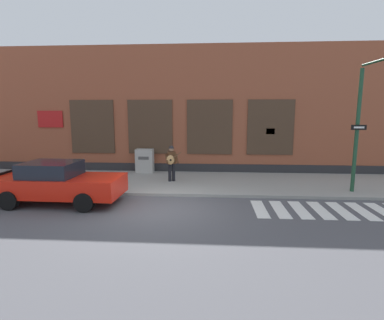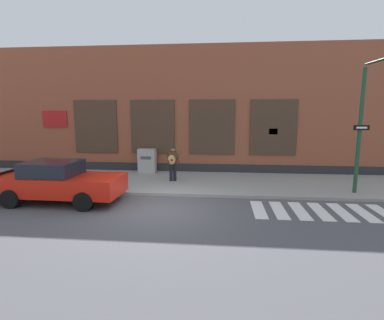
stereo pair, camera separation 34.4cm
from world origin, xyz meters
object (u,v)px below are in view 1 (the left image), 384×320
(utility_box, at_px, (145,161))
(traffic_light, at_px, (373,104))
(red_car, at_px, (57,183))
(busker, at_px, (171,161))

(utility_box, bearing_deg, traffic_light, -23.74)
(red_car, distance_m, traffic_light, 11.77)
(busker, bearing_deg, utility_box, 131.49)
(red_car, relative_size, busker, 2.82)
(busker, distance_m, traffic_light, 8.34)
(red_car, distance_m, utility_box, 5.57)
(busker, height_order, utility_box, busker)
(red_car, height_order, traffic_light, traffic_light)
(traffic_light, bearing_deg, utility_box, 156.26)
(red_car, relative_size, traffic_light, 0.92)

